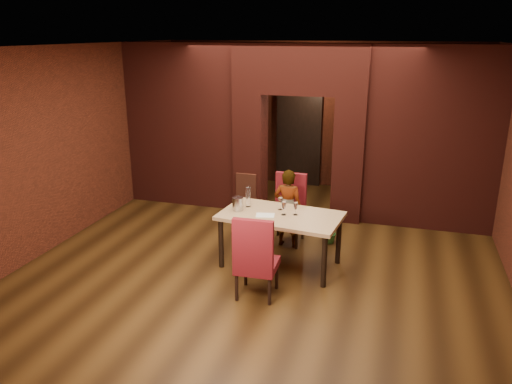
% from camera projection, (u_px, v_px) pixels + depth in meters
% --- Properties ---
extents(floor, '(8.00, 8.00, 0.00)m').
position_uv_depth(floor, '(270.00, 255.00, 7.96)').
color(floor, '#402810').
rests_on(floor, ground).
extents(ceiling, '(7.00, 8.00, 0.04)m').
position_uv_depth(ceiling, '(272.00, 46.00, 6.97)').
color(ceiling, silver).
rests_on(ceiling, ground).
extents(wall_back, '(7.00, 0.04, 3.20)m').
position_uv_depth(wall_back, '(318.00, 116.00, 11.11)').
color(wall_back, maroon).
rests_on(wall_back, ground).
extents(wall_front, '(7.00, 0.04, 3.20)m').
position_uv_depth(wall_front, '(137.00, 278.00, 3.82)').
color(wall_front, maroon).
rests_on(wall_front, ground).
extents(wall_left, '(0.04, 8.00, 3.20)m').
position_uv_depth(wall_left, '(71.00, 143.00, 8.42)').
color(wall_left, maroon).
rests_on(wall_left, ground).
extents(pillar_left, '(0.55, 0.55, 2.30)m').
position_uv_depth(pillar_left, '(251.00, 152.00, 9.68)').
color(pillar_left, maroon).
rests_on(pillar_left, ground).
extents(pillar_right, '(0.55, 0.55, 2.30)m').
position_uv_depth(pillar_right, '(349.00, 159.00, 9.17)').
color(pillar_right, maroon).
rests_on(pillar_right, ground).
extents(lintel, '(2.45, 0.55, 0.90)m').
position_uv_depth(lintel, '(301.00, 69.00, 8.93)').
color(lintel, maroon).
rests_on(lintel, ground).
extents(wing_wall_left, '(2.28, 0.35, 3.20)m').
position_uv_depth(wing_wall_left, '(183.00, 126.00, 9.93)').
color(wing_wall_left, maroon).
rests_on(wing_wall_left, ground).
extents(wing_wall_right, '(2.28, 0.35, 3.20)m').
position_uv_depth(wing_wall_right, '(433.00, 140.00, 8.64)').
color(wing_wall_right, maroon).
rests_on(wing_wall_right, ground).
extents(vent_panel, '(0.40, 0.03, 0.50)m').
position_uv_depth(vent_panel, '(246.00, 186.00, 9.60)').
color(vent_panel, '#AA4C31').
rests_on(vent_panel, ground).
extents(rear_door, '(0.90, 0.08, 2.10)m').
position_uv_depth(rear_door, '(299.00, 139.00, 11.33)').
color(rear_door, black).
rests_on(rear_door, ground).
extents(rear_door_frame, '(1.02, 0.04, 2.22)m').
position_uv_depth(rear_door_frame, '(299.00, 140.00, 11.30)').
color(rear_door_frame, black).
rests_on(rear_door_frame, ground).
extents(dining_table, '(1.86, 1.18, 0.82)m').
position_uv_depth(dining_table, '(280.00, 240.00, 7.48)').
color(dining_table, tan).
rests_on(dining_table, ground).
extents(chair_far, '(0.54, 0.54, 1.15)m').
position_uv_depth(chair_far, '(287.00, 210.00, 8.26)').
color(chair_far, maroon).
rests_on(chair_far, ground).
extents(chair_near, '(0.55, 0.55, 1.16)m').
position_uv_depth(chair_near, '(257.00, 255.00, 6.58)').
color(chair_near, maroon).
rests_on(chair_near, ground).
extents(person_seated, '(0.50, 0.36, 1.30)m').
position_uv_depth(person_seated, '(288.00, 208.00, 8.12)').
color(person_seated, white).
rests_on(person_seated, ground).
extents(wine_glass_a, '(0.08, 0.08, 0.19)m').
position_uv_depth(wine_glass_a, '(280.00, 204.00, 7.51)').
color(wine_glass_a, silver).
rests_on(wine_glass_a, dining_table).
extents(wine_glass_b, '(0.08, 0.08, 0.21)m').
position_uv_depth(wine_glass_b, '(284.00, 208.00, 7.30)').
color(wine_glass_b, white).
rests_on(wine_glass_b, dining_table).
extents(wine_glass_c, '(0.08, 0.08, 0.19)m').
position_uv_depth(wine_glass_c, '(295.00, 209.00, 7.30)').
color(wine_glass_c, silver).
rests_on(wine_glass_c, dining_table).
extents(tasting_sheet, '(0.30, 0.25, 0.00)m').
position_uv_depth(tasting_sheet, '(265.00, 215.00, 7.31)').
color(tasting_sheet, white).
rests_on(tasting_sheet, dining_table).
extents(wine_bucket, '(0.17, 0.17, 0.20)m').
position_uv_depth(wine_bucket, '(238.00, 204.00, 7.48)').
color(wine_bucket, '#A9A9B0').
rests_on(wine_bucket, dining_table).
extents(water_bottle, '(0.08, 0.08, 0.33)m').
position_uv_depth(water_bottle, '(248.00, 196.00, 7.62)').
color(water_bottle, white).
rests_on(water_bottle, dining_table).
extents(potted_plant, '(0.41, 0.38, 0.40)m').
position_uv_depth(potted_plant, '(330.00, 232.00, 8.35)').
color(potted_plant, '#265A21').
rests_on(potted_plant, ground).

